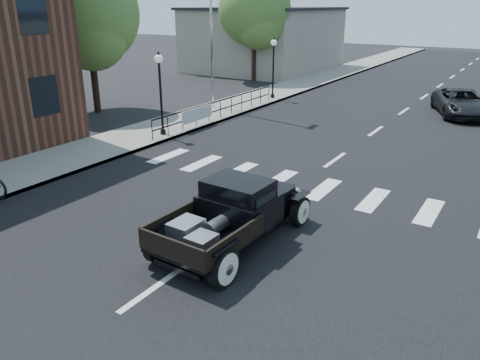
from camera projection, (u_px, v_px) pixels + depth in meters
The scene contains 13 objects.
ground at pixel (233, 233), 12.04m from camera, with size 120.00×120.00×0.00m, color black.
road at pixel (394, 119), 23.88m from camera, with size 14.00×80.00×0.02m, color black.
road_markings at pixel (361, 142), 19.93m from camera, with size 12.00×60.00×0.06m, color silver, non-canonical shape.
sidewalk_left at pixel (251, 100), 28.11m from camera, with size 3.00×80.00×0.15m, color gray.
low_building_left at pixel (265, 40), 40.77m from camera, with size 10.00×12.00×5.00m, color #A29888.
railing at pixel (220, 107), 23.36m from camera, with size 0.08×10.00×1.00m, color black, non-canonical shape.
banner at pixel (197, 119), 21.81m from camera, with size 0.04×2.20×0.60m, color silver, non-canonical shape.
lamp_post_b at pixel (161, 94), 19.90m from camera, with size 0.36×0.36×3.53m, color black, non-canonical shape.
lamp_post_c at pixel (273, 68), 27.80m from camera, with size 0.36×0.36×3.53m, color black, non-canonical shape.
big_tree_near at pixel (90, 39), 24.01m from camera, with size 5.20×5.20×7.64m, color #4A6F2F, non-canonical shape.
big_tree_far at pixel (254, 27), 34.29m from camera, with size 5.28×5.28×7.75m, color #4A6F2F, non-canonical shape.
hotrod_pickup at pixel (233, 213), 11.22m from camera, with size 2.20×4.72×1.64m, color black, non-canonical shape.
second_car at pixel (461, 103), 24.32m from camera, with size 2.24×4.86×1.35m, color black.
Camera 1 is at (5.92, -9.00, 5.54)m, focal length 35.00 mm.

